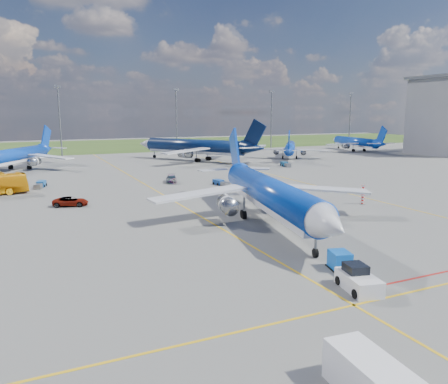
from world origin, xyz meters
name	(u,v)px	position (x,y,z in m)	size (l,w,h in m)	color
ground	(235,237)	(0.00, 0.00, 0.00)	(400.00, 400.00, 0.00)	#565653
grass_strip	(79,146)	(0.00, 150.00, 0.00)	(400.00, 80.00, 0.01)	#2D4719
taxiway_lines	(165,195)	(0.17, 27.70, 0.01)	(60.25, 160.00, 0.02)	gold
floodlight_masts	(121,117)	(10.00, 110.00, 12.56)	(202.20, 0.50, 22.70)	slate
warning_post	(363,195)	(26.00, 8.00, 1.50)	(0.50, 0.50, 3.00)	red
bg_jet_nnw	(14,171)	(-23.90, 74.68, 0.00)	(30.05, 39.44, 10.33)	#0C3BAC
bg_jet_n	(195,161)	(24.38, 77.19, 0.00)	(35.09, 46.05, 12.06)	#07183E
bg_jet_ne	(290,158)	(54.65, 72.50, 0.00)	(25.94, 34.05, 8.92)	#0C3BAC
bg_jet_ene	(355,151)	(90.65, 83.64, 0.00)	(27.53, 36.14, 9.46)	#0C3BAC
main_airliner	(269,222)	(6.88, 4.08, 0.00)	(32.65, 42.86, 11.22)	#0C3BAC
pushback_tug	(358,280)	(2.26, -17.81, 0.80)	(3.03, 6.00, 1.99)	silver
uld_container	(340,260)	(4.02, -13.44, 0.82)	(1.65, 2.06, 1.65)	blue
service_van	(370,379)	(-6.72, -28.79, 1.11)	(2.22, 5.05, 2.22)	silver
service_car_b	(71,201)	(-15.50, 25.39, 0.72)	(2.39, 5.19, 1.44)	#999999
service_car_c	(171,179)	(5.55, 40.90, 0.74)	(2.09, 5.13, 1.49)	#999999
baggage_tug_w	(221,183)	(13.31, 33.63, 0.47)	(1.99, 4.60, 1.00)	navy
baggage_tug_c	(40,185)	(-19.06, 45.58, 0.52)	(2.48, 5.13, 1.11)	#1A569D
baggage_tug_e	(285,164)	(41.43, 54.31, 0.51)	(2.30, 5.04, 1.09)	#17598B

